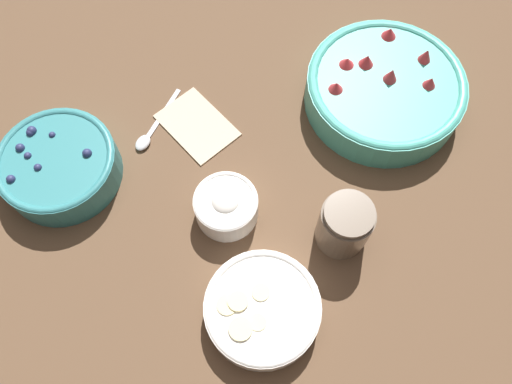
# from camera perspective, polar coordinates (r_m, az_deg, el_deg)

# --- Properties ---
(ground_plane) EXTENTS (4.00, 4.00, 0.00)m
(ground_plane) POSITION_cam_1_polar(r_m,az_deg,el_deg) (0.85, -6.09, 5.85)
(ground_plane) COLOR brown
(bowl_strawberries) EXTENTS (0.27, 0.27, 0.08)m
(bowl_strawberries) POSITION_cam_1_polar(r_m,az_deg,el_deg) (0.88, 14.47, 11.38)
(bowl_strawberries) COLOR #47AD9E
(bowl_strawberries) RESTS_ON ground_plane
(bowl_blueberries) EXTENTS (0.19, 0.19, 0.06)m
(bowl_blueberries) POSITION_cam_1_polar(r_m,az_deg,el_deg) (0.84, -21.62, 2.91)
(bowl_blueberries) COLOR teal
(bowl_blueberries) RESTS_ON ground_plane
(bowl_bananas) EXTENTS (0.16, 0.16, 0.04)m
(bowl_bananas) POSITION_cam_1_polar(r_m,az_deg,el_deg) (0.72, 0.70, -13.20)
(bowl_bananas) COLOR white
(bowl_bananas) RESTS_ON ground_plane
(bowl_cream) EXTENTS (0.10, 0.10, 0.06)m
(bowl_cream) POSITION_cam_1_polar(r_m,az_deg,el_deg) (0.76, -3.43, -1.56)
(bowl_cream) COLOR white
(bowl_cream) RESTS_ON ground_plane
(jar_chocolate) EXTENTS (0.08, 0.08, 0.09)m
(jar_chocolate) POSITION_cam_1_polar(r_m,az_deg,el_deg) (0.74, 10.05, -3.81)
(jar_chocolate) COLOR brown
(jar_chocolate) RESTS_ON ground_plane
(napkin) EXTENTS (0.15, 0.13, 0.01)m
(napkin) POSITION_cam_1_polar(r_m,az_deg,el_deg) (0.86, -6.77, 7.64)
(napkin) COLOR beige
(napkin) RESTS_ON ground_plane
(spoon) EXTENTS (0.02, 0.14, 0.01)m
(spoon) POSITION_cam_1_polar(r_m,az_deg,el_deg) (0.87, -11.92, 6.82)
(spoon) COLOR silver
(spoon) RESTS_ON ground_plane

